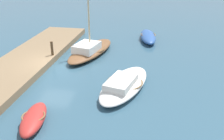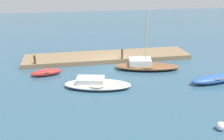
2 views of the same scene
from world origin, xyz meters
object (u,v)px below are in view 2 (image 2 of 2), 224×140
(motorboat_white, at_px, (97,84))
(mooring_post_mid_west, at_px, (35,60))
(sailboat_brown, at_px, (146,65))
(rowboat_blue, at_px, (214,79))
(mooring_post_west, at_px, (122,54))
(dinghy_red, at_px, (46,72))
(marker_buoy, at_px, (221,126))

(motorboat_white, xyz_separation_m, mooring_post_mid_west, (5.34, -5.89, 0.53))
(sailboat_brown, height_order, rowboat_blue, sailboat_brown)
(rowboat_blue, height_order, mooring_post_west, mooring_post_west)
(motorboat_white, relative_size, rowboat_blue, 1.26)
(motorboat_white, relative_size, sailboat_brown, 0.88)
(dinghy_red, distance_m, marker_buoy, 15.41)
(motorboat_white, relative_size, dinghy_red, 1.97)
(mooring_post_west, xyz_separation_m, mooring_post_mid_west, (8.85, 0.00, -0.10))
(rowboat_blue, height_order, marker_buoy, rowboat_blue)
(marker_buoy, bearing_deg, sailboat_brown, -84.13)
(sailboat_brown, distance_m, rowboat_blue, 6.37)
(motorboat_white, distance_m, sailboat_brown, 6.36)
(motorboat_white, bearing_deg, mooring_post_west, -107.22)
(rowboat_blue, bearing_deg, mooring_post_mid_west, -32.18)
(motorboat_white, xyz_separation_m, mooring_post_west, (-3.52, -5.89, 0.63))
(motorboat_white, height_order, mooring_post_west, mooring_post_west)
(mooring_post_mid_west, xyz_separation_m, marker_buoy, (-11.79, 13.38, -0.62))
(dinghy_red, bearing_deg, marker_buoy, 123.00)
(motorboat_white, height_order, mooring_post_mid_west, mooring_post_mid_west)
(sailboat_brown, bearing_deg, mooring_post_west, -40.86)
(mooring_post_mid_west, relative_size, marker_buoy, 1.58)
(dinghy_red, xyz_separation_m, rowboat_blue, (-14.21, 4.50, 0.06))
(sailboat_brown, relative_size, dinghy_red, 2.25)
(dinghy_red, distance_m, rowboat_blue, 14.90)
(rowboat_blue, xyz_separation_m, mooring_post_west, (6.51, -6.72, 0.63))
(mooring_post_west, bearing_deg, motorboat_white, 59.19)
(sailboat_brown, xyz_separation_m, mooring_post_west, (1.81, -2.42, 0.57))
(rowboat_blue, distance_m, mooring_post_mid_west, 16.77)
(marker_buoy, bearing_deg, motorboat_white, -49.24)
(mooring_post_west, height_order, marker_buoy, mooring_post_west)
(dinghy_red, height_order, marker_buoy, dinghy_red)
(mooring_post_mid_west, bearing_deg, sailboat_brown, 167.20)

